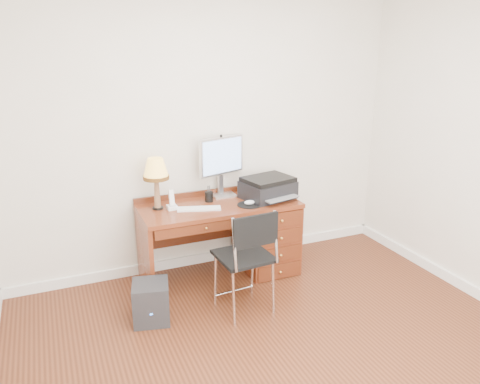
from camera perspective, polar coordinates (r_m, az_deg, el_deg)
name	(u,v)px	position (r m, az deg, el deg)	size (l,w,h in m)	color
ground	(287,358)	(3.65, 5.75, -19.48)	(4.00, 4.00, 0.00)	#401C0E
room_shell	(252,309)	(4.09, 1.43, -14.06)	(4.00, 4.00, 4.00)	silver
desk	(250,231)	(4.67, 1.17, -4.82)	(1.50, 0.67, 0.75)	maroon
monitor	(222,159)	(4.58, -2.17, 4.04)	(0.50, 0.24, 0.59)	silver
keyboard	(199,209)	(4.29, -5.02, -2.03)	(0.40, 0.11, 0.02)	white
mouse_pad	(249,204)	(4.39, 1.15, -1.44)	(0.23, 0.23, 0.05)	black
printer	(268,188)	(4.57, 3.42, 0.51)	(0.54, 0.46, 0.21)	black
leg_lamp	(156,172)	(4.26, -10.22, 2.42)	(0.23, 0.23, 0.48)	black
phone	(172,204)	(4.31, -8.32, -1.41)	(0.09, 0.09, 0.18)	white
pen_cup	(209,197)	(4.48, -3.80, -0.58)	(0.08, 0.08, 0.10)	black
chair	(247,252)	(3.89, 0.86, -7.27)	(0.46, 0.46, 0.93)	black
equipment_box	(151,302)	(4.02, -10.78, -13.04)	(0.29, 0.29, 0.34)	black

